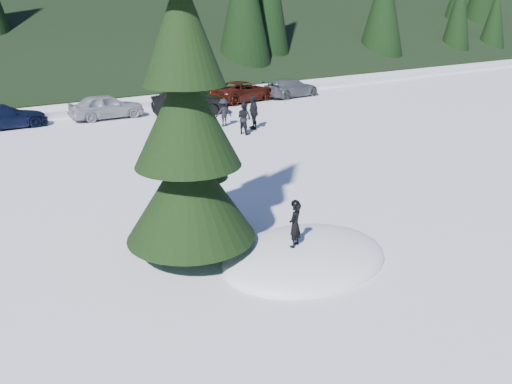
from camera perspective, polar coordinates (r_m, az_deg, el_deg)
ground at (r=12.73m, az=5.61°, el=-7.57°), size 200.00×200.00×0.00m
snow_mound at (r=12.73m, az=5.61°, el=-7.57°), size 4.48×3.52×0.96m
spruce_tall at (r=11.77m, az=-7.91°, el=7.27°), size 3.20×3.20×8.60m
spruce_short at (r=13.72m, az=-6.90°, el=3.85°), size 2.20×2.20×5.37m
child_skier at (r=12.02m, az=4.48°, el=-3.76°), size 0.48×0.41×1.12m
adult_0 at (r=25.65m, az=-1.36°, el=8.44°), size 0.76×0.90×1.64m
adult_1 at (r=26.87m, az=-0.29°, el=9.09°), size 0.66×1.10×1.76m
adult_2 at (r=27.55m, az=-3.72°, el=9.03°), size 1.02×0.65×1.50m
car_3 at (r=30.18m, az=-26.94°, el=7.70°), size 4.46×1.83×1.29m
car_4 at (r=30.87m, az=-16.71°, el=9.36°), size 4.34×1.95×1.45m
car_5 at (r=31.21m, az=-7.62°, el=10.16°), size 4.84×3.14×1.51m
car_6 at (r=35.74m, az=-1.54°, el=11.44°), size 5.39×3.10×1.42m
car_7 at (r=37.79m, az=4.05°, el=11.79°), size 4.74×2.18×1.34m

